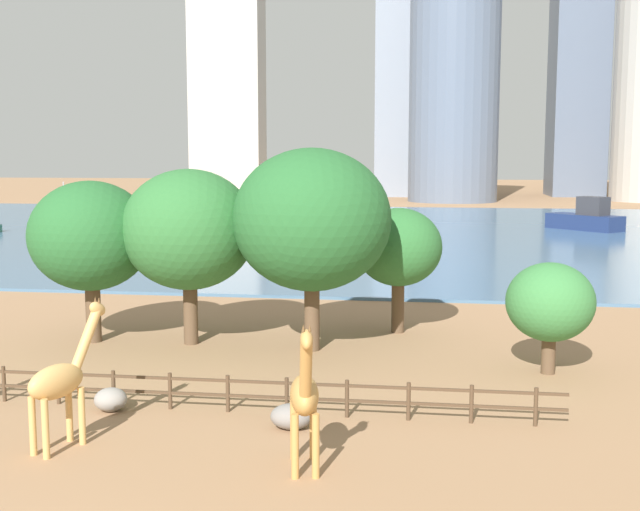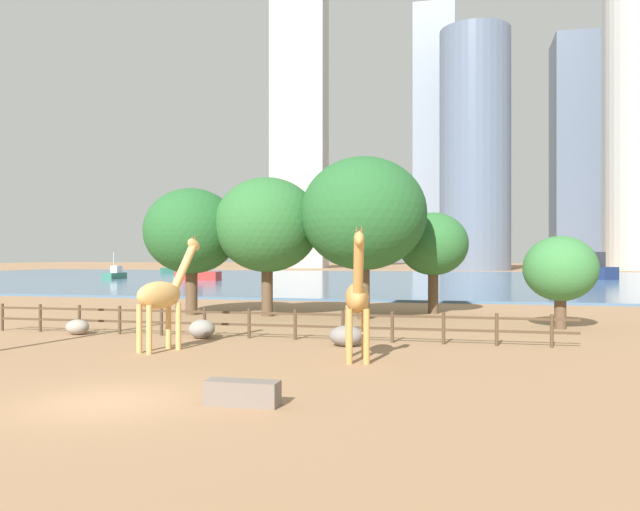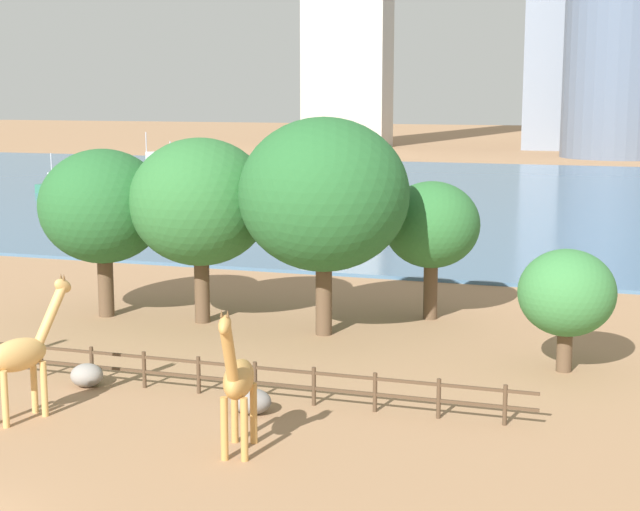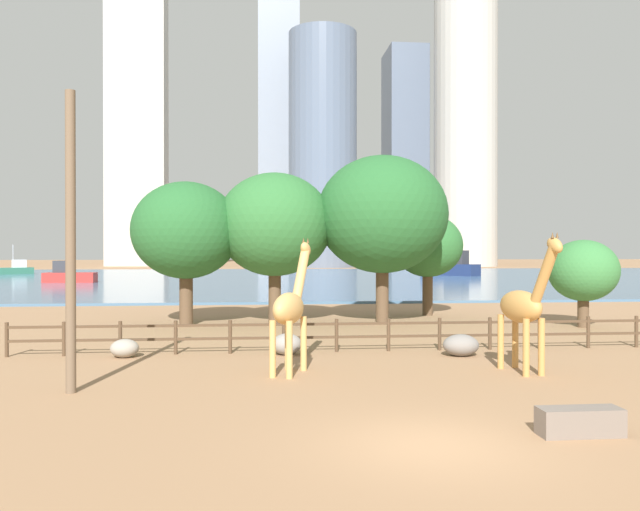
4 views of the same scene
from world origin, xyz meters
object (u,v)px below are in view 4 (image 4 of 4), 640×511
object	(u,v)px
tree_right_small	(186,231)
boat_ferry	(452,267)
giraffe_tall	(290,308)
boulder_small	(125,348)
giraffe_companion	(524,307)
utility_pole	(71,242)
tree_left_large	(428,246)
boulder_near_fence	(287,344)
tree_left_small	(382,215)
feeding_trough	(580,422)
tree_right_tall	(583,271)
boulder_by_pole	(461,345)
boat_barge	(16,269)
tree_center_broad	(275,225)
boat_tug	(69,275)

from	to	relation	value
tree_right_small	boat_ferry	bearing A→B (deg)	61.14
giraffe_tall	boulder_small	xyz separation A→B (m)	(-6.04, 3.52, -1.78)
giraffe_tall	boat_ferry	xyz separation A→B (m)	(28.53, 74.19, -0.60)
giraffe_companion	utility_pole	world-z (taller)	utility_pole
giraffe_companion	tree_left_large	bearing A→B (deg)	163.11
giraffe_companion	boulder_near_fence	size ratio (longest dim) A/B	3.99
giraffe_companion	tree_left_small	xyz separation A→B (m)	(-1.95, 13.99, 3.80)
feeding_trough	tree_left_small	distance (m)	21.52
tree_right_tall	boat_ferry	xyz separation A→B (m)	(12.74, 63.45, -1.42)
boulder_near_fence	boulder_small	bearing A→B (deg)	-179.52
boulder_near_fence	boat_ferry	xyz separation A→B (m)	(28.51, 70.62, 1.11)
boulder_by_pole	boulder_small	xyz separation A→B (m)	(-12.63, 0.86, -0.07)
boat_barge	boulder_near_fence	bearing A→B (deg)	77.73
boulder_near_fence	boulder_small	distance (m)	6.07
boulder_by_pole	boat_ferry	bearing A→B (deg)	72.94
utility_pole	boulder_near_fence	world-z (taller)	utility_pole
tree_center_broad	tree_right_tall	size ratio (longest dim) A/B	1.80
tree_left_large	boat_ferry	size ratio (longest dim) A/B	0.73
giraffe_companion	boat_tug	distance (m)	66.12
tree_center_broad	boat_barge	bearing A→B (deg)	119.44
feeding_trough	tree_right_tall	xyz separation A→B (m)	(9.90, 18.24, 2.64)
boulder_by_pole	boulder_small	world-z (taller)	boulder_by_pole
giraffe_companion	utility_pole	xyz separation A→B (m)	(-13.86, -1.56, 2.08)
tree_left_large	boat_ferry	distance (m)	59.87
boulder_by_pole	boat_ferry	xyz separation A→B (m)	(21.95, 71.53, 1.11)
giraffe_companion	tree_left_large	distance (m)	18.48
boulder_by_pole	boulder_small	bearing A→B (deg)	176.10
tree_left_small	boat_tug	size ratio (longest dim) A/B	1.54
boulder_small	boulder_by_pole	bearing A→B (deg)	-3.90
giraffe_tall	utility_pole	size ratio (longest dim) A/B	0.52
giraffe_companion	boat_ferry	size ratio (longest dim) A/B	0.53
utility_pole	boat_tug	distance (m)	62.27
boulder_small	boat_ferry	xyz separation A→B (m)	(34.58, 70.67, 1.18)
giraffe_companion	feeding_trough	distance (m)	7.22
giraffe_tall	boulder_by_pole	distance (m)	7.31
feeding_trough	tree_left_small	bearing A→B (deg)	90.72
tree_right_tall	boat_tug	size ratio (longest dim) A/B	0.76
boat_tug	tree_center_broad	bearing A→B (deg)	-60.99
tree_right_tall	boat_barge	distance (m)	94.43
giraffe_companion	utility_pole	distance (m)	14.10
tree_left_small	boat_ferry	bearing A→B (deg)	69.41
tree_left_large	boat_barge	bearing A→B (deg)	126.35
tree_right_tall	tree_left_large	bearing A→B (deg)	133.48
boulder_small	feeding_trough	bearing A→B (deg)	-42.71
giraffe_tall	boulder_small	size ratio (longest dim) A/B	4.22
tree_center_broad	tree_right_tall	bearing A→B (deg)	-10.42
boulder_small	tree_center_broad	xyz separation A→B (m)	(5.82, 10.17, 5.06)
feeding_trough	boulder_small	bearing A→B (deg)	137.29
boat_ferry	boat_tug	world-z (taller)	boat_tug
giraffe_tall	tree_left_small	world-z (taller)	tree_left_small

